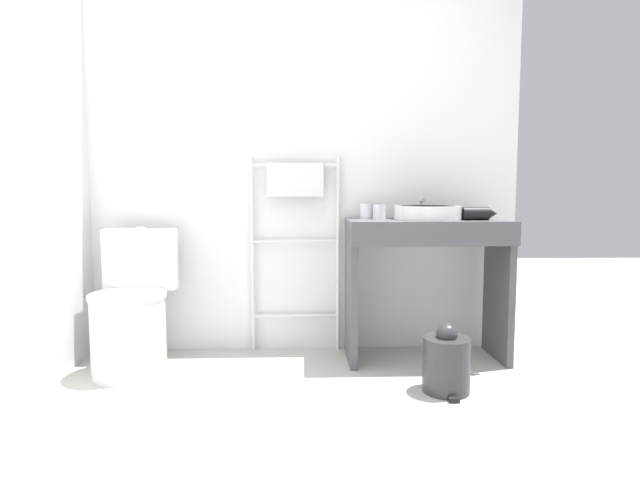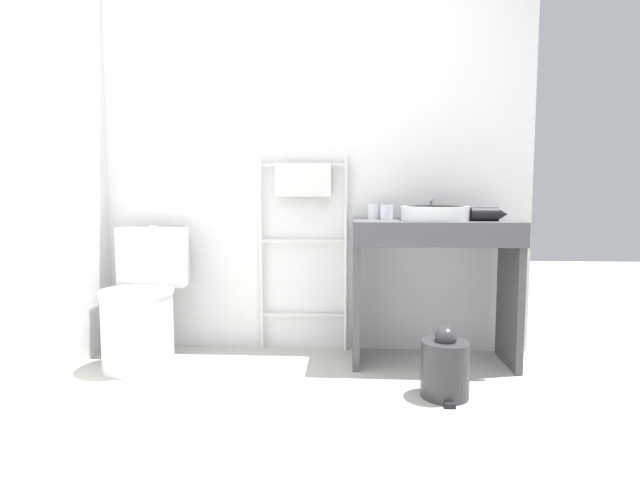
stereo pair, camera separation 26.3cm
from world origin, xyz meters
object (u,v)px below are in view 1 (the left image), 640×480
Objects in this scene: towel_radiator at (295,212)px; cup_near_edge at (379,212)px; toilet at (132,314)px; sink_basin at (428,212)px; hair_dryer at (476,213)px; cup_near_wall at (366,211)px; trash_bin at (446,362)px.

towel_radiator is 14.11× the size of cup_near_edge.
toilet is 2.02× the size of sink_basin.
hair_dryer is at bearing -12.66° from sink_basin.
cup_near_edge is at bearing 9.04° from toilet.
toilet is 3.92× the size of hair_dryer.
cup_near_wall is 1.06× the size of cup_near_edge.
towel_radiator is 13.29× the size of cup_near_wall.
toilet is at bearing -177.58° from hair_dryer.
cup_near_edge is 0.25× the size of trash_bin.
cup_near_edge is 0.42× the size of hair_dryer.
cup_near_wall is 1.05m from trash_bin.
hair_dryer reaches higher than trash_bin.
cup_near_edge is (0.07, -0.06, -0.00)m from cup_near_wall.
cup_near_edge is at bearing 165.26° from hair_dryer.
cup_near_edge is at bearing -10.36° from towel_radiator.
cup_near_wall is 0.45× the size of hair_dryer.
hair_dryer is at bearing 57.37° from trash_bin.
towel_radiator is 3.48× the size of trash_bin.
towel_radiator reaches higher than trash_bin.
towel_radiator is at bearing 167.37° from sink_basin.
trash_bin is (0.76, -0.70, -0.73)m from towel_radiator.
towel_radiator is at bearing 137.57° from trash_bin.
toilet reaches higher than trash_bin.
toilet is at bearing -175.16° from sink_basin.
sink_basin is 1.94× the size of hair_dryer.
sink_basin is 0.90m from trash_bin.
sink_basin is at bearing 87.36° from trash_bin.
towel_radiator reaches higher than cup_near_edge.
towel_radiator is 0.44m from cup_near_wall.
toilet is 0.65× the size of towel_radiator.
towel_radiator is at bearing 175.99° from cup_near_wall.
sink_basin is at bearing 4.84° from toilet.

